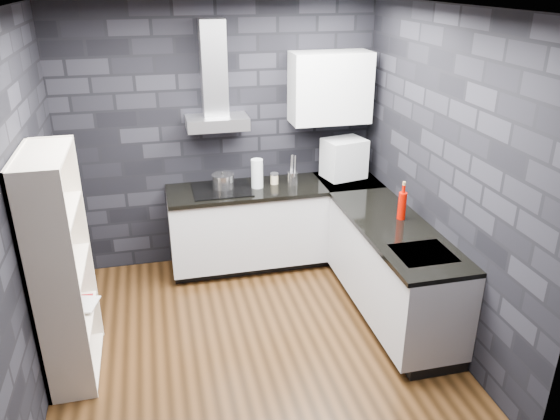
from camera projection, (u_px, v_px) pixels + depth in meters
name	position (u px, v px, depth m)	size (l,w,h in m)	color
ground	(253.00, 340.00, 4.70)	(3.20, 3.20, 0.00)	#3E2511
ceiling	(244.00, 7.00, 3.62)	(3.20, 3.20, 0.00)	white
wall_back	(221.00, 138.00, 5.61)	(3.20, 0.05, 2.70)	black
wall_front	(308.00, 314.00, 2.71)	(3.20, 0.05, 2.70)	black
wall_left	(21.00, 215.00, 3.81)	(0.05, 3.20, 2.70)	black
wall_right	(443.00, 178.00, 4.50)	(0.05, 3.20, 2.70)	black
toekick_back	(275.00, 257.00, 5.98)	(2.18, 0.50, 0.10)	black
toekick_right	(393.00, 309.00, 5.05)	(0.50, 1.78, 0.10)	black
counter_back_cab	(275.00, 222.00, 5.77)	(2.20, 0.60, 0.76)	silver
counter_right_cab	(392.00, 269.00, 4.87)	(0.60, 1.80, 0.76)	silver
counter_back_top	(275.00, 188.00, 5.60)	(2.20, 0.62, 0.04)	black
counter_right_top	(395.00, 228.00, 4.71)	(0.62, 1.80, 0.04)	black
counter_corner_top	(348.00, 181.00, 5.78)	(0.62, 0.62, 0.04)	black
hood_body	(217.00, 123.00, 5.34)	(0.60, 0.34, 0.12)	silver
hood_chimney	(214.00, 68.00, 5.20)	(0.24, 0.20, 0.90)	silver
upper_cabinet	(330.00, 88.00, 5.46)	(0.80, 0.35, 0.70)	silver
cooktop	(222.00, 189.00, 5.48)	(0.58, 0.50, 0.01)	black
sink_rim	(423.00, 253.00, 4.26)	(0.44, 0.40, 0.01)	silver
pot	(223.00, 182.00, 5.49)	(0.22, 0.22, 0.13)	silver
glass_vase	(257.00, 173.00, 5.50)	(0.12, 0.12, 0.30)	white
storage_jar	(274.00, 179.00, 5.63)	(0.08, 0.08, 0.10)	beige
utensil_crock	(293.00, 178.00, 5.60)	(0.10, 0.10, 0.14)	silver
appliance_garage	(344.00, 158.00, 5.70)	(0.41, 0.32, 0.41)	silver
red_bottle	(402.00, 206.00, 4.80)	(0.07, 0.07, 0.25)	#A10900
bookshelf	(62.00, 269.00, 4.02)	(0.34, 0.80, 1.80)	beige
fruit_bowl	(60.00, 268.00, 3.96)	(0.21, 0.21, 0.05)	white
book_red	(70.00, 293.00, 4.33)	(0.15, 0.02, 0.21)	maroon
book_second	(73.00, 293.00, 4.29)	(0.18, 0.02, 0.24)	#B2B2B2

